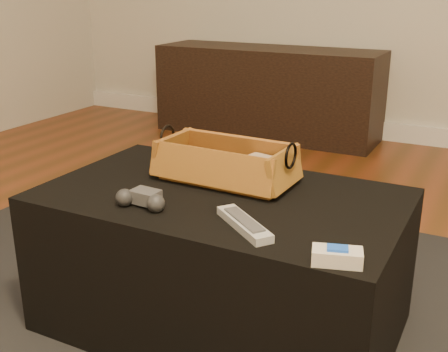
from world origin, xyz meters
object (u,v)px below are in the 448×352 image
at_px(silver_remote, 244,224).
at_px(cream_gadget, 337,256).
at_px(ottoman, 221,260).
at_px(tv_remote, 217,173).
at_px(wicker_basket, 225,165).
at_px(game_controller, 142,199).
at_px(media_cabinet, 268,92).

height_order(silver_remote, cream_gadget, cream_gadget).
relative_size(ottoman, tv_remote, 4.60).
distance_m(ottoman, silver_remote, 0.33).
height_order(wicker_basket, silver_remote, wicker_basket).
distance_m(ottoman, tv_remote, 0.26).
relative_size(wicker_basket, silver_remote, 2.15).
height_order(wicker_basket, cream_gadget, wicker_basket).
height_order(ottoman, game_controller, game_controller).
relative_size(media_cabinet, tv_remote, 6.82).
height_order(game_controller, cream_gadget, game_controller).
height_order(tv_remote, silver_remote, tv_remote).
bearing_deg(wicker_basket, tv_remote, -145.08).
bearing_deg(media_cabinet, cream_gadget, -63.81).
bearing_deg(cream_gadget, wicker_basket, 141.42).
bearing_deg(silver_remote, ottoman, 130.99).
xyz_separation_m(media_cabinet, cream_gadget, (1.18, -2.41, 0.16)).
xyz_separation_m(game_controller, cream_gadget, (0.54, -0.07, -0.01)).
bearing_deg(wicker_basket, media_cabinet, 109.82).
bearing_deg(silver_remote, cream_gadget, -16.43).
bearing_deg(cream_gadget, game_controller, 172.77).
height_order(media_cabinet, silver_remote, media_cabinet).
height_order(media_cabinet, cream_gadget, media_cabinet).
distance_m(game_controller, cream_gadget, 0.55).
xyz_separation_m(tv_remote, cream_gadget, (0.47, -0.34, -0.01)).
xyz_separation_m(wicker_basket, game_controller, (-0.10, -0.29, -0.03)).
distance_m(ottoman, game_controller, 0.33).
bearing_deg(tv_remote, game_controller, -109.63).
distance_m(media_cabinet, tv_remote, 2.20).
bearing_deg(tv_remote, silver_remote, -55.00).
xyz_separation_m(tv_remote, silver_remote, (0.22, -0.27, -0.01)).
distance_m(silver_remote, cream_gadget, 0.26).
relative_size(tv_remote, silver_remote, 1.11).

